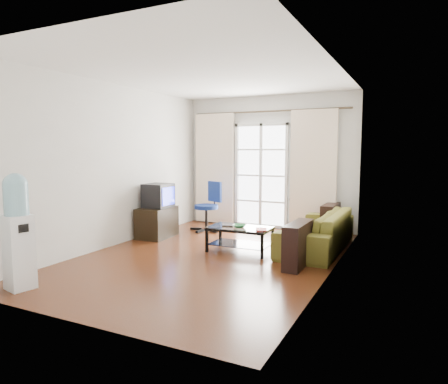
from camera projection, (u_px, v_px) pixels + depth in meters
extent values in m
plane|color=#552914|center=(210.00, 257.00, 6.04)|extent=(5.20, 5.20, 0.00)
plane|color=white|center=(209.00, 74.00, 5.76)|extent=(5.20, 5.20, 0.00)
cube|color=silver|center=(269.00, 162.00, 8.22)|extent=(3.60, 0.02, 2.70)
cube|color=silver|center=(73.00, 179.00, 3.58)|extent=(3.60, 0.02, 2.70)
cube|color=silver|center=(115.00, 165.00, 6.68)|extent=(0.02, 5.20, 2.70)
cube|color=silver|center=(333.00, 170.00, 5.11)|extent=(0.02, 5.20, 2.70)
cube|color=white|center=(261.00, 176.00, 8.28)|extent=(1.01, 0.02, 2.04)
cube|color=white|center=(261.00, 176.00, 8.26)|extent=(1.16, 0.06, 2.15)
cylinder|color=#4C3F2D|center=(268.00, 111.00, 8.02)|extent=(3.30, 0.04, 0.04)
cube|color=beige|center=(215.00, 169.00, 8.65)|extent=(0.90, 0.07, 2.35)
cube|color=beige|center=(313.00, 171.00, 7.72)|extent=(0.90, 0.07, 2.35)
cube|color=gray|center=(305.00, 215.00, 7.89)|extent=(0.64, 0.12, 0.64)
imported|color=brown|center=(317.00, 230.00, 6.48)|extent=(2.14, 0.88, 0.62)
cube|color=silver|center=(240.00, 227.00, 6.30)|extent=(0.99, 0.58, 0.01)
cube|color=black|center=(240.00, 244.00, 6.33)|extent=(0.93, 0.52, 0.01)
cube|color=black|center=(207.00, 240.00, 6.29)|extent=(0.04, 0.04, 0.39)
cube|color=black|center=(262.00, 246.00, 5.90)|extent=(0.04, 0.04, 0.39)
cube|color=black|center=(220.00, 234.00, 6.74)|extent=(0.04, 0.04, 0.39)
cube|color=black|center=(273.00, 239.00, 6.35)|extent=(0.04, 0.04, 0.39)
imported|color=#2F813E|center=(240.00, 226.00, 6.23)|extent=(0.27, 0.27, 0.05)
imported|color=#B32E16|center=(256.00, 230.00, 6.03)|extent=(0.31, 0.33, 0.02)
cube|color=black|center=(228.00, 226.00, 6.33)|extent=(0.18, 0.07, 0.02)
cube|color=black|center=(157.00, 222.00, 7.36)|extent=(0.56, 0.79, 0.56)
cube|color=black|center=(158.00, 195.00, 7.32)|extent=(0.44, 0.48, 0.44)
cube|color=#0C19E5|center=(168.00, 196.00, 7.23)|extent=(0.02, 0.38, 0.32)
cube|color=black|center=(150.00, 195.00, 7.41)|extent=(0.13, 0.32, 0.28)
cylinder|color=black|center=(206.00, 219.00, 7.94)|extent=(0.05, 0.05, 0.49)
cylinder|color=navy|center=(206.00, 207.00, 7.91)|extent=(0.47, 0.47, 0.08)
cube|color=navy|center=(215.00, 192.00, 8.02)|extent=(0.37, 0.21, 0.41)
cube|color=white|center=(19.00, 252.00, 4.61)|extent=(0.33, 0.33, 0.87)
cylinder|color=#84B9CC|center=(16.00, 200.00, 4.55)|extent=(0.27, 0.27, 0.35)
sphere|color=#84B9CC|center=(15.00, 185.00, 4.53)|extent=(0.27, 0.27, 0.27)
cube|color=black|center=(23.00, 228.00, 4.49)|extent=(0.06, 0.12, 0.09)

